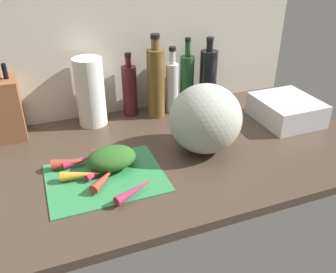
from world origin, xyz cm
name	(u,v)px	position (x,y,z in cm)	size (l,w,h in cm)	color
ground_plane	(134,159)	(0.00, 0.00, -1.50)	(170.00, 80.00, 3.00)	#47382B
wall_back	(103,43)	(0.00, 38.50, 30.00)	(170.00, 3.00, 60.00)	beige
cutting_board	(106,177)	(-12.18, -9.99, 0.40)	(36.24, 28.45, 0.80)	#338C4C
carrot_0	(136,190)	(-5.67, -21.89, 2.21)	(2.82, 2.82, 14.87)	#B2264C
carrot_1	(119,153)	(-5.32, -0.11, 2.30)	(2.99, 2.99, 10.49)	orange
carrot_2	(72,162)	(-21.16, -0.77, 2.51)	(3.43, 3.43, 12.82)	red
carrot_3	(105,178)	(-12.83, -12.76, 2.26)	(2.92, 2.92, 13.29)	red
carrot_4	(105,167)	(-11.50, -6.48, 1.84)	(2.09, 2.09, 15.66)	#B2264C
carrot_5	(110,152)	(-7.89, 1.73, 2.09)	(2.57, 2.57, 11.62)	#B2264C
carrot_6	(111,156)	(-8.11, -1.06, 2.12)	(2.63, 2.63, 10.26)	#B2264C
carrot_7	(85,160)	(-16.78, -0.29, 2.09)	(2.58, 2.58, 14.83)	#B2264C
carrot_8	(82,175)	(-19.05, -8.92, 2.37)	(3.15, 3.15, 13.06)	orange
carrot_greens_pile	(112,158)	(-8.86, -5.55, 4.17)	(15.94, 12.26, 6.74)	#2D6023
winter_squash	(205,119)	(24.68, -5.10, 12.13)	(25.34, 24.55, 24.26)	#B2B7A8
knife_block	(6,108)	(-39.53, 30.12, 11.66)	(10.95, 13.54, 28.41)	brown
paper_towel_roll	(90,92)	(-8.35, 29.50, 13.62)	(11.19, 11.19, 27.25)	white
bottle_0	(130,90)	(8.27, 32.37, 11.10)	(6.16, 6.16, 26.74)	#471919
bottle_1	(156,82)	(18.07, 27.21, 14.94)	(7.26, 7.26, 34.40)	brown
bottle_2	(172,86)	(25.78, 28.56, 11.70)	(5.31, 5.31, 28.36)	silver
bottle_3	(187,81)	(33.79, 31.39, 12.05)	(6.08, 6.08, 30.65)	#19421E
bottle_4	(208,78)	(42.78, 29.04, 12.94)	(7.51, 7.51, 30.60)	black
dish_rack	(286,110)	(66.42, 3.74, 4.66)	(22.80, 25.13, 9.33)	silver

